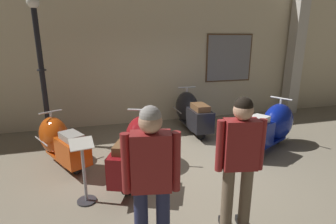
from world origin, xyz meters
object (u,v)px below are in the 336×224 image
object	(u,v)px
lamppost	(42,75)
visitor_1	(240,157)
scooter_2	(190,111)
scooter_0	(59,141)
scooter_3	(271,126)
info_stanchion	(85,177)
visitor_0	(151,176)
scooter_1	(138,146)

from	to	relation	value
lamppost	visitor_1	xyz separation A→B (m)	(2.63, -3.64, -0.60)
visitor_1	scooter_2	bearing A→B (deg)	-0.66
scooter_0	scooter_3	bearing A→B (deg)	-124.29
lamppost	info_stanchion	world-z (taller)	lamppost
scooter_0	lamppost	world-z (taller)	lamppost
scooter_0	info_stanchion	distance (m)	1.58
scooter_2	scooter_3	xyz separation A→B (m)	(1.27, -1.62, -0.00)
scooter_0	visitor_0	world-z (taller)	visitor_0
scooter_1	scooter_0	bearing A→B (deg)	83.25
scooter_2	visitor_0	distance (m)	4.36
scooter_2	visitor_0	xyz separation A→B (m)	(-1.89, -3.90, 0.50)
scooter_1	scooter_3	distance (m)	3.00
scooter_1	info_stanchion	size ratio (longest dim) A/B	1.87
lamppost	scooter_1	bearing A→B (deg)	-46.77
scooter_3	visitor_1	bearing A→B (deg)	-160.64
lamppost	visitor_1	distance (m)	4.54
scooter_3	scooter_2	bearing A→B (deg)	101.98
scooter_0	scooter_2	distance (m)	3.30
scooter_3	info_stanchion	bearing A→B (deg)	168.31
scooter_3	lamppost	distance (m)	5.07
visitor_0	visitor_1	xyz separation A→B (m)	(1.10, 0.17, -0.01)
visitor_1	info_stanchion	bearing A→B (deg)	70.01
scooter_0	info_stanchion	size ratio (longest dim) A/B	1.65
scooter_1	visitor_1	bearing A→B (deg)	-130.37
lamppost	info_stanchion	xyz separation A→B (m)	(0.82, -2.54, -1.18)
scooter_2	info_stanchion	xyz separation A→B (m)	(-2.61, -2.62, -0.10)
scooter_2	visitor_0	bearing A→B (deg)	154.85
scooter_1	scooter_3	size ratio (longest dim) A/B	1.01
scooter_2	visitor_1	distance (m)	3.84
scooter_1	info_stanchion	world-z (taller)	scooter_1
visitor_0	visitor_1	world-z (taller)	visitor_0
visitor_0	scooter_0	bearing A→B (deg)	34.35
info_stanchion	scooter_0	bearing A→B (deg)	108.18
scooter_1	scooter_3	bearing A→B (deg)	-61.67
visitor_0	info_stanchion	xyz separation A→B (m)	(-0.72, 1.28, -0.60)
scooter_0	scooter_2	xyz separation A→B (m)	(3.10, 1.12, 0.05)
visitor_0	info_stanchion	world-z (taller)	visitor_0
scooter_1	visitor_1	world-z (taller)	visitor_1
scooter_1	lamppost	distance (m)	2.73
scooter_2	visitor_0	size ratio (longest dim) A/B	1.04
scooter_0	scooter_2	size ratio (longest dim) A/B	0.90
info_stanchion	scooter_2	bearing A→B (deg)	45.15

